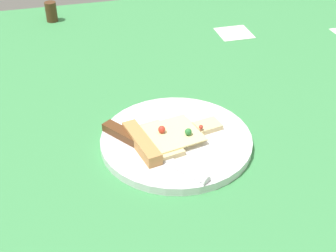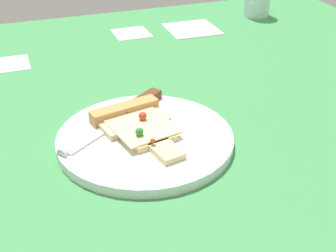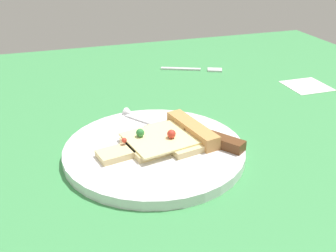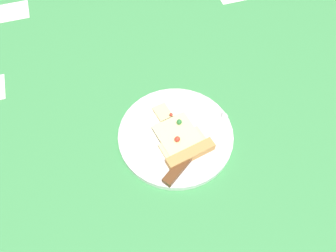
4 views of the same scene
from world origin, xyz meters
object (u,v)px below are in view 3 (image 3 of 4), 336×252
at_px(pizza_slice, 169,138).
at_px(fork, 195,68).
at_px(knife, 190,132).
at_px(plate, 154,151).

distance_m(pizza_slice, fork, 0.41).
xyz_separation_m(knife, fork, (0.15, 0.36, -0.02)).
height_order(pizza_slice, knife, pizza_slice).
bearing_deg(pizza_slice, fork, -39.10).
distance_m(plate, knife, 0.07).
xyz_separation_m(pizza_slice, fork, (0.19, 0.37, -0.02)).
relative_size(pizza_slice, fork, 1.26).
bearing_deg(knife, pizza_slice, 160.47).
bearing_deg(knife, fork, 32.01).
relative_size(plate, fork, 1.91).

